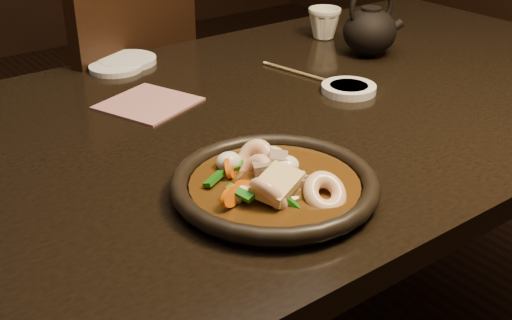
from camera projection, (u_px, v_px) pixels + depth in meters
table at (302, 136)px, 1.24m from camera, size 1.60×0.90×0.75m
chair at (108, 125)px, 1.67m from camera, size 0.59×0.59×0.95m
plate at (275, 185)px, 0.88m from camera, size 0.29×0.29×0.03m
stirfry at (272, 181)px, 0.88m from camera, size 0.17×0.21×0.07m
soy_dish at (349, 89)px, 1.23m from camera, size 0.11×0.11×0.01m
saucer_left at (116, 67)px, 1.35m from camera, size 0.11×0.11×0.01m
saucer_right at (128, 61)px, 1.39m from camera, size 0.12×0.12×0.01m
tea_cup at (324, 22)px, 1.54m from camera, size 0.09×0.09×0.08m
chopsticks at (308, 76)px, 1.31m from camera, size 0.05×0.24×0.01m
napkin at (149, 103)px, 1.18m from camera, size 0.19×0.19×0.00m
teapot at (370, 29)px, 1.41m from camera, size 0.15×0.12×0.16m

